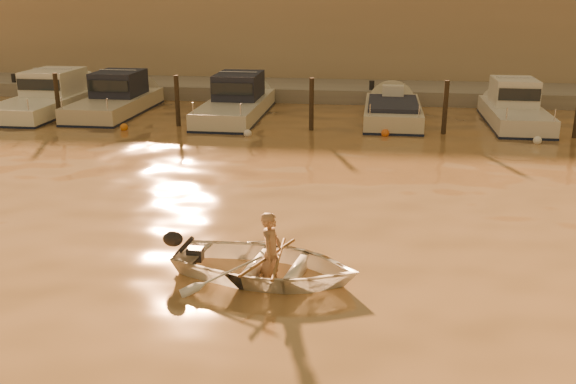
# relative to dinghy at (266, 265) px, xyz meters

# --- Properties ---
(ground_plane) EXTENTS (160.00, 160.00, 0.00)m
(ground_plane) POSITION_rel_dinghy_xyz_m (-0.32, -0.61, -0.25)
(ground_plane) COLOR olive
(ground_plane) RESTS_ON ground
(dinghy) EXTENTS (3.95, 3.11, 0.74)m
(dinghy) POSITION_rel_dinghy_xyz_m (0.00, 0.00, 0.00)
(dinghy) COLOR white
(dinghy) RESTS_ON ground_plane
(person) EXTENTS (0.48, 0.64, 1.61)m
(person) POSITION_rel_dinghy_xyz_m (0.10, -0.02, 0.25)
(person) COLOR #A27551
(person) RESTS_ON dinghy
(outboard_motor) EXTENTS (0.95, 0.54, 0.70)m
(outboard_motor) POSITION_rel_dinghy_xyz_m (-1.48, 0.25, 0.03)
(outboard_motor) COLOR black
(outboard_motor) RESTS_ON dinghy
(oar_port) EXTENTS (0.15, 2.10, 0.13)m
(oar_port) POSITION_rel_dinghy_xyz_m (0.25, -0.04, 0.17)
(oar_port) COLOR brown
(oar_port) RESTS_ON dinghy
(oar_starboard) EXTENTS (0.76, 2.00, 0.13)m
(oar_starboard) POSITION_rel_dinghy_xyz_m (0.05, -0.01, 0.17)
(oar_starboard) COLOR brown
(oar_starboard) RESTS_ON dinghy
(moored_boat_0) EXTENTS (2.52, 7.91, 1.75)m
(moored_boat_0) POSITION_rel_dinghy_xyz_m (-12.43, 15.39, 0.37)
(moored_boat_0) COLOR white
(moored_boat_0) RESTS_ON ground_plane
(moored_boat_1) EXTENTS (2.34, 6.93, 1.75)m
(moored_boat_1) POSITION_rel_dinghy_xyz_m (-9.34, 15.39, 0.37)
(moored_boat_1) COLOR beige
(moored_boat_1) RESTS_ON ground_plane
(moored_boat_2) EXTENTS (2.28, 7.63, 1.75)m
(moored_boat_2) POSITION_rel_dinghy_xyz_m (-3.97, 15.39, 0.37)
(moored_boat_2) COLOR silver
(moored_boat_2) RESTS_ON ground_plane
(moored_boat_3) EXTENTS (2.24, 6.39, 0.95)m
(moored_boat_3) POSITION_rel_dinghy_xyz_m (2.61, 15.39, -0.03)
(moored_boat_3) COLOR beige
(moored_boat_3) RESTS_ON ground_plane
(moored_boat_4) EXTENTS (2.08, 6.47, 1.75)m
(moored_boat_4) POSITION_rel_dinghy_xyz_m (7.44, 15.39, 0.37)
(moored_boat_4) COLOR silver
(moored_boat_4) RESTS_ON ground_plane
(piling_0) EXTENTS (0.18, 0.18, 2.20)m
(piling_0) POSITION_rel_dinghy_xyz_m (-10.82, 13.19, 0.65)
(piling_0) COLOR #2D2319
(piling_0) RESTS_ON ground_plane
(piling_1) EXTENTS (0.18, 0.18, 2.20)m
(piling_1) POSITION_rel_dinghy_xyz_m (-5.82, 13.19, 0.65)
(piling_1) COLOR #2D2319
(piling_1) RESTS_ON ground_plane
(piling_2) EXTENTS (0.18, 0.18, 2.20)m
(piling_2) POSITION_rel_dinghy_xyz_m (-0.52, 13.19, 0.65)
(piling_2) COLOR #2D2319
(piling_2) RESTS_ON ground_plane
(piling_3) EXTENTS (0.18, 0.18, 2.20)m
(piling_3) POSITION_rel_dinghy_xyz_m (4.48, 13.19, 0.65)
(piling_3) COLOR #2D2319
(piling_3) RESTS_ON ground_plane
(fender_a) EXTENTS (0.30, 0.30, 0.30)m
(fender_a) POSITION_rel_dinghy_xyz_m (-12.61, 12.93, -0.15)
(fender_a) COLOR silver
(fender_a) RESTS_ON ground_plane
(fender_b) EXTENTS (0.30, 0.30, 0.30)m
(fender_b) POSITION_rel_dinghy_xyz_m (-7.69, 12.21, -0.15)
(fender_b) COLOR orange
(fender_b) RESTS_ON ground_plane
(fender_c) EXTENTS (0.30, 0.30, 0.30)m
(fender_c) POSITION_rel_dinghy_xyz_m (-2.74, 11.80, -0.15)
(fender_c) COLOR white
(fender_c) RESTS_ON ground_plane
(fender_d) EXTENTS (0.30, 0.30, 0.30)m
(fender_d) POSITION_rel_dinghy_xyz_m (2.31, 12.55, -0.15)
(fender_d) COLOR orange
(fender_d) RESTS_ON ground_plane
(fender_e) EXTENTS (0.30, 0.30, 0.30)m
(fender_e) POSITION_rel_dinghy_xyz_m (7.64, 12.11, -0.15)
(fender_e) COLOR white
(fender_e) RESTS_ON ground_plane
(quay) EXTENTS (52.00, 4.00, 1.00)m
(quay) POSITION_rel_dinghy_xyz_m (-0.32, 20.89, -0.10)
(quay) COLOR gray
(quay) RESTS_ON ground_plane
(waterfront_building) EXTENTS (46.00, 7.00, 4.80)m
(waterfront_building) POSITION_rel_dinghy_xyz_m (-0.32, 26.39, 2.15)
(waterfront_building) COLOR #9E8466
(waterfront_building) RESTS_ON quay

